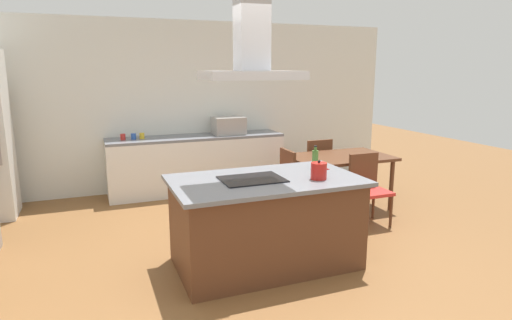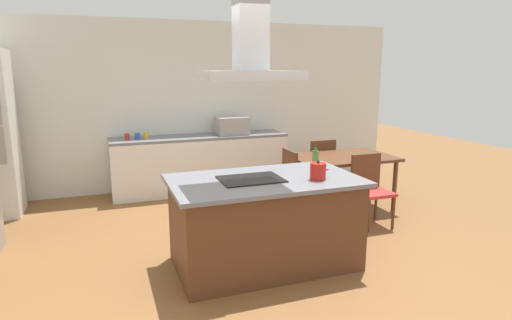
% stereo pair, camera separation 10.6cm
% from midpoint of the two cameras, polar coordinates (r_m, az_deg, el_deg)
% --- Properties ---
extents(ground, '(16.00, 16.00, 0.00)m').
position_cam_midpoint_polar(ground, '(5.81, -3.73, -7.57)').
color(ground, brown).
extents(wall_back, '(7.20, 0.10, 2.70)m').
position_cam_midpoint_polar(wall_back, '(7.20, -7.86, 7.17)').
color(wall_back, silver).
rests_on(wall_back, ground).
extents(kitchen_island, '(1.85, 1.07, 0.90)m').
position_cam_midpoint_polar(kitchen_island, '(4.32, 1.88, -8.21)').
color(kitchen_island, '#59331E').
rests_on(kitchen_island, ground).
extents(cooktop, '(0.60, 0.44, 0.01)m').
position_cam_midpoint_polar(cooktop, '(4.14, 0.06, -2.56)').
color(cooktop, black).
rests_on(cooktop, kitchen_island).
extents(tea_kettle, '(0.21, 0.16, 0.19)m').
position_cam_midpoint_polar(tea_kettle, '(4.18, 8.97, -1.48)').
color(tea_kettle, '#B21E19').
rests_on(tea_kettle, kitchen_island).
extents(olive_oil_bottle, '(0.07, 0.07, 0.25)m').
position_cam_midpoint_polar(olive_oil_bottle, '(4.61, 8.55, 0.10)').
color(olive_oil_bottle, '#47722D').
rests_on(olive_oil_bottle, kitchen_island).
extents(back_counter, '(2.78, 0.62, 0.90)m').
position_cam_midpoint_polar(back_counter, '(6.98, -6.91, -0.44)').
color(back_counter, silver).
rests_on(back_counter, ground).
extents(countertop_microwave, '(0.50, 0.38, 0.28)m').
position_cam_midpoint_polar(countertop_microwave, '(7.01, -2.75, 4.60)').
color(countertop_microwave, '#9E9993').
rests_on(countertop_microwave, back_counter).
extents(coffee_mug_red, '(0.08, 0.08, 0.09)m').
position_cam_midpoint_polar(coffee_mug_red, '(6.76, -16.35, 3.02)').
color(coffee_mug_red, red).
rests_on(coffee_mug_red, back_counter).
extents(coffee_mug_blue, '(0.08, 0.08, 0.09)m').
position_cam_midpoint_polar(coffee_mug_blue, '(6.76, -15.05, 3.11)').
color(coffee_mug_blue, '#2D56B2').
rests_on(coffee_mug_blue, back_counter).
extents(coffee_mug_yellow, '(0.08, 0.08, 0.09)m').
position_cam_midpoint_polar(coffee_mug_yellow, '(6.78, -14.00, 3.19)').
color(coffee_mug_yellow, gold).
rests_on(coffee_mug_yellow, back_counter).
extents(dining_table, '(1.40, 0.90, 0.75)m').
position_cam_midpoint_polar(dining_table, '(6.13, 11.90, -0.28)').
color(dining_table, '#59331E').
rests_on(dining_table, ground).
extents(chair_facing_island, '(0.42, 0.42, 0.89)m').
position_cam_midpoint_polar(chair_facing_island, '(5.63, 15.39, -3.21)').
color(chair_facing_island, red).
rests_on(chair_facing_island, ground).
extents(chair_facing_back_wall, '(0.42, 0.42, 0.89)m').
position_cam_midpoint_polar(chair_facing_back_wall, '(6.72, 8.86, -0.46)').
color(chair_facing_back_wall, red).
rests_on(chair_facing_back_wall, ground).
extents(chair_at_left_end, '(0.42, 0.42, 0.89)m').
position_cam_midpoint_polar(chair_at_left_end, '(5.74, 4.04, -2.50)').
color(chair_at_left_end, red).
rests_on(chair_at_left_end, ground).
extents(range_hood, '(0.90, 0.55, 0.78)m').
position_cam_midpoint_polar(range_hood, '(4.01, 0.06, 14.22)').
color(range_hood, '#ADADB2').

